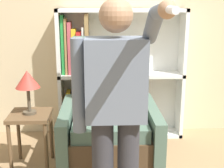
# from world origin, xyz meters

# --- Properties ---
(wall_back) EXTENTS (8.00, 0.11, 2.80)m
(wall_back) POSITION_xyz_m (0.00, 2.03, 1.40)
(wall_back) COLOR beige
(wall_back) RESTS_ON ground_plane
(bookcase) EXTENTS (1.47, 0.28, 1.53)m
(bookcase) POSITION_xyz_m (-0.41, 1.87, 0.73)
(bookcase) COLOR white
(bookcase) RESTS_ON ground_plane
(armchair) EXTENTS (0.91, 0.91, 1.26)m
(armchair) POSITION_xyz_m (-0.39, 1.10, 0.38)
(armchair) COLOR #4C3823
(armchair) RESTS_ON ground_plane
(person_standing) EXTENTS (0.54, 0.78, 1.62)m
(person_standing) POSITION_xyz_m (-0.38, 0.22, 0.92)
(person_standing) COLOR #2D2D33
(person_standing) RESTS_ON ground_plane
(side_table) EXTENTS (0.39, 0.39, 0.56)m
(side_table) POSITION_xyz_m (-1.16, 1.13, 0.45)
(side_table) COLOR brown
(side_table) RESTS_ON ground_plane
(table_lamp) EXTENTS (0.23, 0.23, 0.42)m
(table_lamp) POSITION_xyz_m (-1.16, 1.13, 0.88)
(table_lamp) COLOR #4C4233
(table_lamp) RESTS_ON side_table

